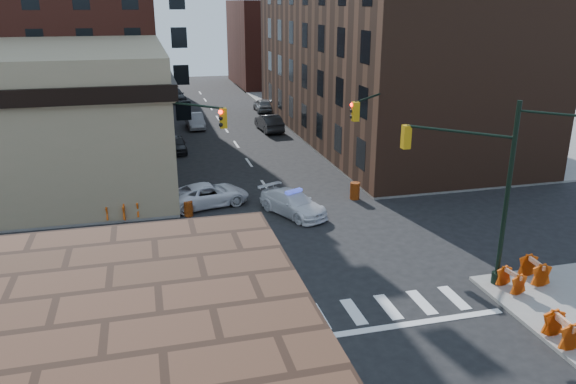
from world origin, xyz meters
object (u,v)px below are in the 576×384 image
barrel_bank (188,209)px  parked_car_wfar (195,121)px  police_car (293,203)px  parked_car_wnear (176,144)px  pedestrian_b (95,199)px  pedestrian_a (119,191)px  parked_car_enear (269,123)px  barricade_nw_a (116,212)px  pickup (208,195)px  barrel_road (355,191)px  barricade_se_a (534,271)px

barrel_bank → parked_car_wfar: bearing=83.6°
parked_car_wfar → barrel_bank: size_ratio=4.90×
police_car → barrel_bank: (-5.95, 1.23, -0.24)m
parked_car_wnear → pedestrian_b: 14.91m
pedestrian_a → barrel_bank: 4.63m
parked_car_enear → barrel_bank: parked_car_enear is taller
parked_car_wnear → barrel_bank: size_ratio=4.31×
police_car → barricade_nw_a: (-9.95, 1.33, -0.08)m
parked_car_wfar → pedestrian_a: (-6.59, -21.53, 0.34)m
pickup → parked_car_wfar: size_ratio=1.14×
barrel_road → parked_car_wnear: bearing=124.5°
parked_car_wfar → barricade_se_a: 37.85m
parked_car_enear → barrel_road: (0.95, -20.50, -0.27)m
police_car → barricade_se_a: bearing=-79.0°
parked_car_enear → pickup: bearing=63.8°
pickup → barrel_bank: pickup is taller
pickup → barricade_se_a: size_ratio=3.77×
parked_car_wfar → barricade_nw_a: bearing=-107.3°
pedestrian_a → parked_car_enear: bearing=74.5°
police_car → pickup: size_ratio=0.94×
pedestrian_a → barricade_se_a: bearing=-18.9°
barricade_nw_a → barrel_bank: bearing=7.5°
parked_car_enear → barrel_road: bearing=89.3°
barrel_road → barrel_bank: barrel_road is taller
pedestrian_a → barrel_road: size_ratio=1.68×
barricade_nw_a → barrel_road: bearing=10.1°
parked_car_wnear → barricade_nw_a: parked_car_wnear is taller
parked_car_enear → pedestrian_a: 22.77m
parked_car_wnear → barrel_bank: (-0.31, -15.06, -0.21)m
parked_car_wnear → parked_car_enear: (9.14, 5.84, 0.15)m
pedestrian_b → barricade_se_a: size_ratio=1.41×
parked_car_enear → barricade_se_a: 33.36m
pickup → barricade_nw_a: size_ratio=4.12×
parked_car_wnear → pedestrian_a: size_ratio=2.13×
barrel_bank → barricade_nw_a: bearing=178.6°
pickup → barrel_bank: size_ratio=5.61×
barrel_bank → barrel_road: bearing=2.2°
police_car → parked_car_wfar: size_ratio=1.08×
parked_car_enear → pedestrian_a: (-13.34, -18.46, 0.25)m
barricade_se_a → parked_car_enear: bearing=11.5°
pedestrian_a → pedestrian_b: 1.79m
pickup → parked_car_wnear: size_ratio=1.30×
barricade_se_a → police_car: bearing=40.1°
barrel_road → barricade_se_a: 13.05m
parked_car_wfar → barricade_se_a: parked_car_wfar is taller
pedestrian_b → barricade_nw_a: size_ratio=1.54×
police_car → parked_car_enear: (3.50, 22.13, 0.12)m
police_car → barricade_se_a: 13.56m
pedestrian_b → parked_car_wnear: bearing=49.1°
parked_car_wfar → pickup: bearing=-95.2°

